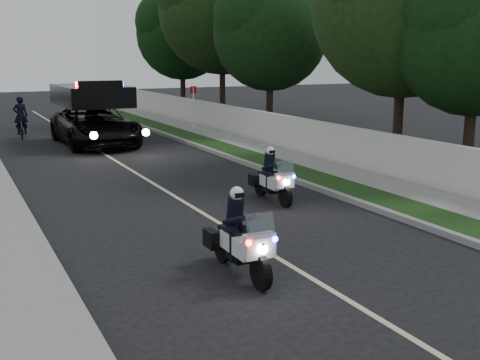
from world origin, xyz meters
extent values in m
plane|color=black|center=(0.00, 0.00, 0.00)|extent=(120.00, 120.00, 0.00)
cube|color=gray|center=(4.10, 10.00, 0.07)|extent=(0.20, 60.00, 0.15)
cube|color=#193814|center=(4.80, 10.00, 0.08)|extent=(1.20, 60.00, 0.16)
cube|color=gray|center=(6.10, 10.00, 0.08)|extent=(1.40, 60.00, 0.16)
cube|color=beige|center=(7.10, 10.00, 0.75)|extent=(0.22, 60.00, 1.50)
cube|color=gray|center=(-4.10, 10.00, 0.07)|extent=(0.20, 60.00, 0.15)
cube|color=#BFB78C|center=(0.00, 10.00, 0.00)|extent=(0.12, 50.00, 0.01)
imported|color=black|center=(0.28, 16.40, 0.00)|extent=(3.09, 6.47, 3.12)
imported|color=black|center=(-2.45, 20.09, 0.00)|extent=(0.63, 1.56, 0.80)
imported|color=black|center=(-2.45, 20.09, 0.00)|extent=(0.68, 0.47, 1.84)
camera|label=1|loc=(-5.67, -10.20, 3.97)|focal=44.26mm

